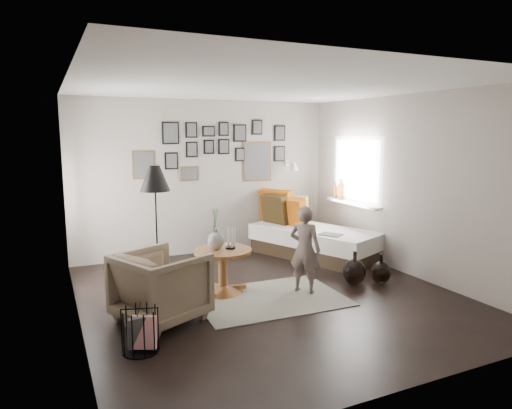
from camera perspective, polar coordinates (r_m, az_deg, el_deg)
name	(u,v)px	position (r m, az deg, el deg)	size (l,w,h in m)	color
ground	(269,295)	(5.93, 1.64, -11.28)	(4.80, 4.80, 0.00)	black
wall_back	(206,178)	(7.82, -6.24, 3.37)	(4.50, 4.50, 0.00)	#A1978D
wall_front	(411,232)	(3.67, 18.83, -3.29)	(4.50, 4.50, 0.00)	#A1978D
wall_left	(74,207)	(5.03, -21.84, -0.25)	(4.80, 4.80, 0.00)	#A1978D
wall_right	(409,186)	(6.92, 18.59, 2.25)	(4.80, 4.80, 0.00)	#A1978D
ceiling	(270,86)	(5.60, 1.76, 14.58)	(4.80, 4.80, 0.00)	white
door_left	(70,212)	(6.26, -22.22, -0.92)	(0.00, 2.14, 2.14)	white
window_right	(348,199)	(7.94, 11.41, 0.65)	(0.15, 1.32, 1.30)	white
gallery_wall	(222,151)	(7.87, -4.26, 6.66)	(2.74, 0.03, 1.08)	brown
wall_sconce	(293,166)	(8.20, 4.69, 4.79)	(0.18, 0.36, 0.16)	white
rug	(270,298)	(5.82, 1.71, -11.63)	(1.81, 1.27, 0.01)	beige
pedestal_table	(223,273)	(5.94, -4.16, -8.54)	(0.74, 0.74, 0.58)	brown
vase	(216,237)	(5.80, -5.03, -4.10)	(0.21, 0.21, 0.53)	black
candles	(231,238)	(5.86, -3.21, -4.25)	(0.13, 0.13, 0.27)	black
daybed	(311,237)	(7.74, 6.86, -4.01)	(1.67, 2.34, 1.07)	black
magazine_on_daybed	(331,235)	(7.14, 9.32, -3.73)	(0.24, 0.33, 0.02)	black
armchair	(161,286)	(5.16, -11.75, -9.98)	(0.83, 0.86, 0.78)	#6D5F49
armchair_cushion	(163,277)	(5.19, -11.59, -8.85)	(0.35, 0.35, 0.09)	white
floor_lamp	(155,183)	(5.96, -12.51, 2.62)	(0.38, 0.38, 1.64)	black
magazine_basket	(140,330)	(4.59, -14.25, -14.99)	(0.42, 0.42, 0.42)	black
demijohn_large	(354,272)	(6.41, 12.20, -8.24)	(0.31, 0.31, 0.46)	black
demijohn_small	(381,272)	(6.54, 15.31, -8.20)	(0.27, 0.27, 0.42)	black
child	(305,249)	(5.91, 6.13, -5.61)	(0.42, 0.27, 1.14)	#6C5B55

